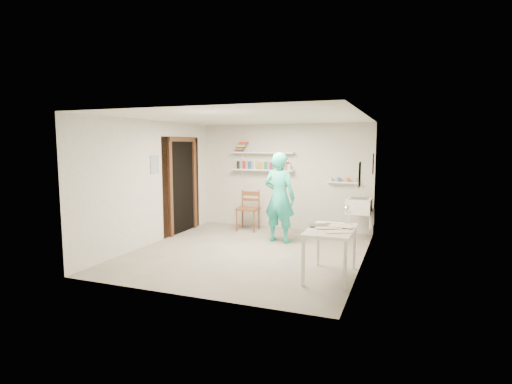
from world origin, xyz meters
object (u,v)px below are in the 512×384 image
(wooden_chair, at_px, (248,209))
(work_table, at_px, (331,253))
(desk_lamp, at_px, (348,210))
(wall_clock, at_px, (281,181))
(belfast_sink, at_px, (359,206))
(man, at_px, (279,197))

(wooden_chair, bearing_deg, work_table, -50.35)
(work_table, distance_m, desk_lamp, 0.75)
(desk_lamp, bearing_deg, wall_clock, 135.01)
(wall_clock, bearing_deg, work_table, -45.99)
(belfast_sink, height_order, desk_lamp, desk_lamp)
(wooden_chair, distance_m, desk_lamp, 3.32)
(man, relative_size, work_table, 1.65)
(man, relative_size, wall_clock, 5.56)
(wooden_chair, distance_m, work_table, 3.46)
(wooden_chair, bearing_deg, wall_clock, -33.34)
(wall_clock, distance_m, desk_lamp, 2.22)
(man, xyz_separation_m, wooden_chair, (-0.99, 0.78, -0.40))
(belfast_sink, bearing_deg, desk_lamp, -88.14)
(work_table, height_order, desk_lamp, desk_lamp)
(man, bearing_deg, wall_clock, -71.47)
(wall_clock, height_order, work_table, wall_clock)
(man, xyz_separation_m, work_table, (1.35, -1.77, -0.53))
(wall_clock, xyz_separation_m, work_table, (1.38, -1.99, -0.83))
(belfast_sink, distance_m, man, 1.66)
(wall_clock, height_order, desk_lamp, wall_clock)
(belfast_sink, relative_size, work_table, 0.55)
(desk_lamp, bearing_deg, work_table, -112.42)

